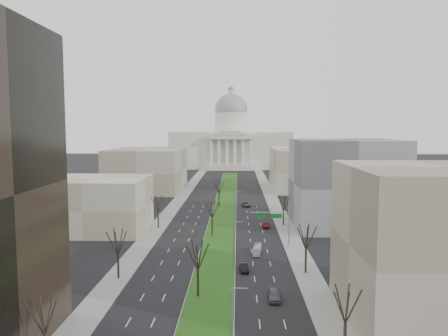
% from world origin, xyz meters
% --- Properties ---
extents(ground, '(600.00, 600.00, 0.00)m').
position_xyz_m(ground, '(0.00, 120.00, 0.00)').
color(ground, black).
rests_on(ground, ground).
extents(median, '(8.00, 222.03, 0.20)m').
position_xyz_m(median, '(0.00, 118.99, 0.10)').
color(median, '#999993').
rests_on(median, ground).
extents(sidewalk_left, '(5.00, 330.00, 0.15)m').
position_xyz_m(sidewalk_left, '(-17.50, 95.00, 0.07)').
color(sidewalk_left, gray).
rests_on(sidewalk_left, ground).
extents(sidewalk_right, '(5.00, 330.00, 0.15)m').
position_xyz_m(sidewalk_right, '(17.50, 95.00, 0.07)').
color(sidewalk_right, gray).
rests_on(sidewalk_right, ground).
extents(capitol, '(80.00, 46.00, 55.00)m').
position_xyz_m(capitol, '(0.00, 269.59, 16.31)').
color(capitol, beige).
rests_on(capitol, ground).
extents(building_beige_left, '(26.00, 22.00, 14.00)m').
position_xyz_m(building_beige_left, '(-33.00, 85.00, 7.00)').
color(building_beige_left, tan).
rests_on(building_beige_left, ground).
extents(building_tan_right, '(26.00, 24.00, 22.00)m').
position_xyz_m(building_tan_right, '(33.00, 32.00, 11.00)').
color(building_tan_right, gray).
rests_on(building_tan_right, ground).
extents(building_grey_right, '(28.00, 26.00, 24.00)m').
position_xyz_m(building_grey_right, '(34.00, 92.00, 12.00)').
color(building_grey_right, '#5C5F61').
rests_on(building_grey_right, ground).
extents(building_far_left, '(30.00, 40.00, 18.00)m').
position_xyz_m(building_far_left, '(-35.00, 160.00, 9.00)').
color(building_far_left, gray).
rests_on(building_far_left, ground).
extents(building_far_right, '(30.00, 40.00, 18.00)m').
position_xyz_m(building_far_right, '(35.00, 165.00, 9.00)').
color(building_far_right, tan).
rests_on(building_far_right, ground).
extents(tree_left_near, '(5.10, 5.10, 9.18)m').
position_xyz_m(tree_left_near, '(-17.20, 18.00, 6.61)').
color(tree_left_near, black).
rests_on(tree_left_near, ground).
extents(tree_left_mid, '(5.40, 5.40, 9.72)m').
position_xyz_m(tree_left_mid, '(-17.20, 48.00, 7.00)').
color(tree_left_mid, black).
rests_on(tree_left_mid, ground).
extents(tree_left_far, '(5.28, 5.28, 9.50)m').
position_xyz_m(tree_left_far, '(-17.20, 88.00, 6.84)').
color(tree_left_far, black).
rests_on(tree_left_far, ground).
extents(tree_right_near, '(5.16, 5.16, 9.29)m').
position_xyz_m(tree_right_near, '(17.20, 22.00, 6.69)').
color(tree_right_near, black).
rests_on(tree_right_near, ground).
extents(tree_right_mid, '(5.52, 5.52, 9.94)m').
position_xyz_m(tree_right_mid, '(17.20, 52.00, 7.16)').
color(tree_right_mid, black).
rests_on(tree_right_mid, ground).
extents(tree_right_far, '(5.04, 5.04, 9.07)m').
position_xyz_m(tree_right_far, '(17.20, 92.00, 6.53)').
color(tree_right_far, black).
rests_on(tree_right_far, ground).
extents(tree_median_a, '(5.40, 5.40, 9.72)m').
position_xyz_m(tree_median_a, '(-2.00, 40.00, 7.00)').
color(tree_median_a, black).
rests_on(tree_median_a, ground).
extents(tree_median_b, '(5.40, 5.40, 9.72)m').
position_xyz_m(tree_median_b, '(-2.00, 80.00, 7.00)').
color(tree_median_b, black).
rests_on(tree_median_b, ground).
extents(tree_median_c, '(5.40, 5.40, 9.72)m').
position_xyz_m(tree_median_c, '(-2.00, 120.00, 7.00)').
color(tree_median_c, black).
rests_on(tree_median_c, ground).
extents(streetlamp_median_a, '(1.90, 0.20, 9.16)m').
position_xyz_m(streetlamp_median_a, '(3.76, 20.00, 4.81)').
color(streetlamp_median_a, gray).
rests_on(streetlamp_median_a, ground).
extents(streetlamp_median_b, '(1.90, 0.20, 9.16)m').
position_xyz_m(streetlamp_median_b, '(3.76, 55.00, 4.81)').
color(streetlamp_median_b, gray).
rests_on(streetlamp_median_b, ground).
extents(streetlamp_median_c, '(1.90, 0.20, 9.16)m').
position_xyz_m(streetlamp_median_c, '(3.76, 95.00, 4.81)').
color(streetlamp_median_c, gray).
rests_on(streetlamp_median_c, ground).
extents(mast_arm_signs, '(9.12, 0.24, 8.09)m').
position_xyz_m(mast_arm_signs, '(13.49, 70.03, 6.11)').
color(mast_arm_signs, gray).
rests_on(mast_arm_signs, ground).
extents(car_grey_near, '(2.12, 4.95, 1.67)m').
position_xyz_m(car_grey_near, '(10.26, 39.13, 0.83)').
color(car_grey_near, '#4F5157').
rests_on(car_grey_near, ground).
extents(car_black, '(1.91, 4.49, 1.44)m').
position_xyz_m(car_black, '(5.61, 52.90, 0.72)').
color(car_black, black).
rests_on(car_black, ground).
extents(car_red, '(1.86, 4.45, 1.29)m').
position_xyz_m(car_red, '(12.18, 89.36, 0.64)').
color(car_red, maroon).
rests_on(car_red, ground).
extents(car_grey_far, '(3.17, 5.77, 1.53)m').
position_xyz_m(car_grey_far, '(7.33, 121.33, 0.77)').
color(car_grey_far, '#4B4E52').
rests_on(car_grey_far, ground).
extents(box_van, '(2.22, 6.62, 1.81)m').
position_xyz_m(box_van, '(8.66, 64.59, 0.90)').
color(box_van, white).
rests_on(box_van, ground).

